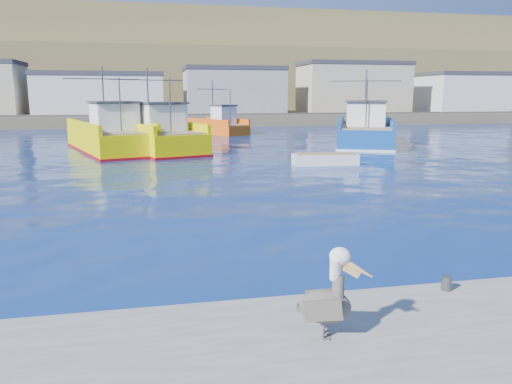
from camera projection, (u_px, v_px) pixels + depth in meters
ground at (267, 268)px, 13.05m from camera, size 260.00×260.00×0.00m
dock_bollards at (336, 292)px, 9.78m from camera, size 36.20×0.20×0.30m
far_shore at (162, 75)px, 116.23m from camera, size 200.00×81.00×24.00m
trawler_yellow_a at (110, 137)px, 39.68m from camera, size 8.24×14.04×6.77m
trawler_yellow_b at (156, 137)px, 40.18m from camera, size 8.27×13.50×6.70m
trawler_blue at (364, 132)px, 45.10m from camera, size 9.38×14.00×6.76m
boat_orange at (219, 125)px, 57.13m from camera, size 6.70×8.61×6.06m
skiff_mid at (325, 160)px, 32.19m from camera, size 4.30×1.92×0.91m
skiff_far at (368, 131)px, 57.31m from camera, size 4.05×4.37×0.96m
pelican at (328, 299)px, 8.19m from camera, size 1.24×0.78×1.56m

